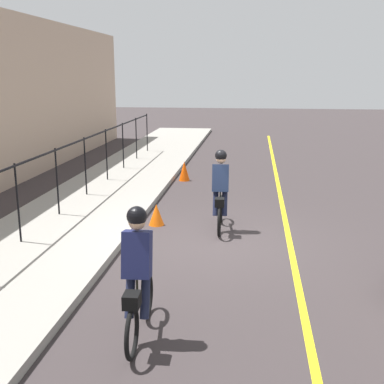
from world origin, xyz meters
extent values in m
plane|color=#362F2F|center=(0.00, 0.00, 0.00)|extent=(80.00, 80.00, 0.00)
cube|color=yellow|center=(0.00, -1.60, 0.00)|extent=(36.00, 0.12, 0.01)
cube|color=gray|center=(0.00, 3.40, 0.07)|extent=(40.00, 3.20, 0.15)
cylinder|color=black|center=(-0.98, 3.80, 0.95)|extent=(0.04, 0.04, 1.60)
cylinder|color=black|center=(1.00, 3.80, 0.95)|extent=(0.04, 0.04, 1.60)
cylinder|color=black|center=(2.98, 3.80, 0.95)|extent=(0.04, 0.04, 1.60)
cylinder|color=black|center=(4.97, 3.80, 0.95)|extent=(0.04, 0.04, 1.60)
cylinder|color=black|center=(6.95, 3.80, 0.95)|extent=(0.04, 0.04, 1.60)
cylinder|color=black|center=(8.93, 3.80, 0.95)|extent=(0.04, 0.04, 1.60)
cylinder|color=black|center=(10.92, 3.80, 0.95)|extent=(0.04, 0.04, 1.60)
cube|color=black|center=(1.00, 3.80, 1.70)|extent=(19.84, 0.04, 0.04)
torus|color=black|center=(1.33, -0.07, 0.33)|extent=(0.66, 0.08, 0.66)
torus|color=black|center=(0.28, -0.10, 0.33)|extent=(0.66, 0.08, 0.66)
cube|color=black|center=(0.81, -0.09, 0.58)|extent=(0.93, 0.07, 0.24)
cylinder|color=black|center=(0.66, -0.09, 0.73)|extent=(0.03, 0.03, 0.35)
cube|color=navy|center=(0.71, -0.09, 1.21)|extent=(0.35, 0.37, 0.63)
sphere|color=tan|center=(0.76, -0.09, 1.62)|extent=(0.22, 0.22, 0.22)
sphere|color=black|center=(0.76, -0.09, 1.70)|extent=(0.26, 0.26, 0.26)
cylinder|color=#191E38|center=(0.68, 0.01, 0.68)|extent=(0.34, 0.13, 0.65)
cylinder|color=#191E38|center=(0.69, -0.19, 0.68)|extent=(0.34, 0.13, 0.65)
cube|color=black|center=(0.33, -0.10, 0.75)|extent=(0.25, 0.21, 0.18)
torus|color=black|center=(-3.45, 0.66, 0.33)|extent=(0.66, 0.08, 0.66)
torus|color=black|center=(-4.50, 0.63, 0.33)|extent=(0.66, 0.08, 0.66)
cube|color=black|center=(-3.97, 0.65, 0.58)|extent=(0.93, 0.07, 0.24)
cylinder|color=black|center=(-4.12, 0.64, 0.73)|extent=(0.03, 0.03, 0.35)
cube|color=#1C214F|center=(-4.07, 0.64, 1.21)|extent=(0.35, 0.37, 0.63)
sphere|color=tan|center=(-4.02, 0.64, 1.62)|extent=(0.22, 0.22, 0.22)
sphere|color=black|center=(-4.02, 0.64, 1.70)|extent=(0.26, 0.26, 0.26)
cylinder|color=#191E38|center=(-4.10, 0.74, 0.68)|extent=(0.34, 0.13, 0.65)
cylinder|color=#191E38|center=(-4.09, 0.54, 0.68)|extent=(0.34, 0.13, 0.65)
cube|color=black|center=(-4.45, 0.63, 0.75)|extent=(0.25, 0.21, 0.18)
cone|color=#FE620C|center=(0.92, 1.40, 0.25)|extent=(0.36, 0.36, 0.50)
cone|color=#FC5007|center=(5.79, 1.44, 0.32)|extent=(0.36, 0.36, 0.64)
camera|label=1|loc=(-9.80, -0.79, 3.45)|focal=45.77mm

